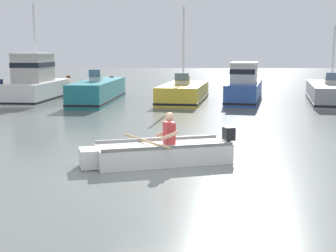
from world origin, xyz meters
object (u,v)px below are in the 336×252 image
Objects in this scene: rowboat_with_person at (162,152)px; moored_boat_teal at (101,92)px; moored_boat_white at (39,84)px; moored_boat_grey at (333,94)px; moored_boat_blue at (247,87)px; moored_boat_yellow at (186,93)px.

moored_boat_teal is (-3.36, 13.04, 0.28)m from rowboat_with_person.
moored_boat_white is 14.99m from moored_boat_grey.
rowboat_with_person is 14.87m from moored_boat_white.
moored_boat_grey is (11.76, -0.22, -0.07)m from moored_boat_teal.
rowboat_with_person is 0.60× the size of moored_boat_blue.
moored_boat_grey is (7.42, -0.43, 0.02)m from moored_boat_yellow.
moored_boat_yellow reaches higher than moored_boat_grey.
moored_boat_white is at bearing 175.14° from moored_boat_teal.
moored_boat_teal is at bearing 104.45° from rowboat_with_person.
moored_boat_grey is at bearing -1.90° from moored_boat_white.
rowboat_with_person is 15.33m from moored_boat_grey.
moored_boat_white is 0.93× the size of moored_boat_blue.
moored_boat_yellow is 0.85× the size of moored_boat_grey.
moored_boat_white is 10.67m from moored_boat_blue.
moored_boat_blue is at bearing 1.64° from moored_boat_teal.
moored_boat_white reaches higher than rowboat_with_person.
rowboat_with_person is 13.47m from moored_boat_teal.
moored_boat_teal is at bearing -178.36° from moored_boat_blue.
moored_boat_yellow is (4.35, 0.21, -0.09)m from moored_boat_teal.
moored_boat_yellow is at bearing 2.78° from moored_boat_teal.
moored_boat_yellow is 0.97× the size of moored_boat_blue.
moored_boat_grey is (14.98, -0.50, -0.46)m from moored_boat_white.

